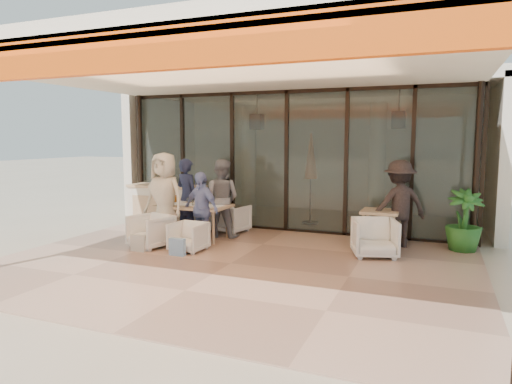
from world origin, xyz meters
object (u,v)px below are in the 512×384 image
Objects in this scene: side_chair at (375,236)px; dining_table at (194,208)px; chair_near_left at (151,230)px; standing_woman at (399,204)px; potted_palm at (464,221)px; chair_far_left at (199,216)px; side_table at (380,216)px; host_counter at (167,206)px; diner_navy at (187,197)px; diner_grey at (221,198)px; chair_far_right at (231,217)px; diner_periwinkle at (201,209)px; diner_cream at (164,198)px; chair_near_right at (188,236)px.

dining_table is at bearing 161.47° from side_chair.
standing_woman is at bearing 39.73° from chair_near_left.
chair_near_left is 0.61× the size of potted_palm.
standing_woman is at bearing 52.24° from side_chair.
side_table is (4.15, -0.24, 0.30)m from chair_far_left.
host_counter is at bearing 131.38° from chair_near_left.
diner_navy is at bearing 79.45° from chair_far_left.
diner_grey reaches higher than potted_palm.
chair_near_left is at bearing -10.88° from standing_woman.
standing_woman is 1.45× the size of potted_palm.
standing_woman reaches higher than chair_far_right.
dining_table is at bearing 103.04° from chair_far_left.
diner_navy is 0.84m from diner_grey.
side_table is (4.93, -0.13, 0.11)m from host_counter.
diner_periwinkle is 1.99× the size of side_table.
potted_palm is at bearing 153.49° from standing_woman.
diner_grey reaches higher than dining_table.
diner_cream is 1.08× the size of standing_woman.
diner_periwinkle is at bearing 152.22° from diner_navy.
potted_palm is at bearing 16.85° from side_chair.
diner_navy is at bearing 155.45° from side_chair.
chair_far_right is 3.67m from standing_woman.
dining_table is at bearing -21.03° from standing_woman.
chair_far_right is 4.81m from potted_palm.
potted_palm reaches higher than side_chair.
side_chair is at bearing 168.14° from diner_grey.
side_table is at bearing 72.18° from side_chair.
dining_table is 1.26× the size of potted_palm.
diner_navy reaches higher than dining_table.
dining_table reaches higher than side_table.
standing_woman is at bearing 29.14° from chair_near_right.
diner_navy is 1.00× the size of diner_grey.
standing_woman reaches higher than side_table.
chair_far_left is at bearing 7.92° from host_counter.
chair_near_left reaches higher than chair_far_right.
chair_far_left is at bearing 176.71° from side_table.
diner_cream is 2.38× the size of side_chair.
diner_periwinkle is at bearing 92.59° from chair_near_right.
dining_table is 3.80m from side_table.
chair_far_right is at bearing 64.41° from diner_cream.
standing_woman is (3.63, 1.32, 0.12)m from diner_periwinkle.
chair_near_left is 0.97× the size of side_table.
dining_table is (1.20, -0.83, 0.15)m from host_counter.
chair_near_right is (0.00, -1.90, -0.04)m from chair_far_right.
chair_near_left is at bearing -132.17° from diner_periwinkle.
chair_near_left is at bearing -160.96° from potted_palm.
diner_cream reaches higher than chair_near_right.
standing_woman is (3.63, -0.08, 0.51)m from chair_far_right.
diner_navy reaches higher than chair_near_left.
chair_far_left is 0.84m from chair_far_right.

